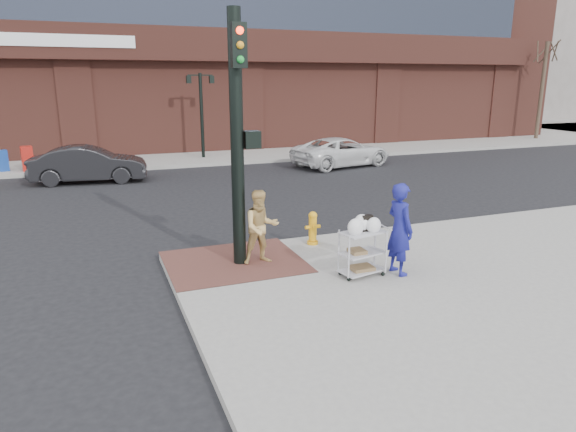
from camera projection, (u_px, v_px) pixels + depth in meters
name	position (u px, v px, depth m)	size (l,w,h in m)	color
ground	(276.00, 280.00, 10.19)	(220.00, 220.00, 0.00)	black
sidewalk_far	(286.00, 126.00, 43.37)	(65.00, 36.00, 0.15)	gray
brick_curb_ramp	(234.00, 262.00, 10.75)	(2.80, 2.40, 0.01)	#562F28
filler_block	(501.00, 31.00, 56.09)	(14.00, 20.00, 18.00)	slate
bare_tree_a	(548.00, 39.00, 31.83)	(1.80, 1.80, 7.20)	#382B21
lamp_post	(201.00, 106.00, 24.63)	(1.32, 0.22, 4.00)	black
traffic_signal_pole	(238.00, 133.00, 9.99)	(0.61, 0.51, 5.00)	black
woman_blue	(400.00, 229.00, 9.90)	(0.66, 0.43, 1.81)	navy
pedestrian_tan	(261.00, 227.00, 10.51)	(0.75, 0.59, 1.55)	tan
sedan_dark	(89.00, 164.00, 19.68)	(1.49, 4.26, 1.40)	black
minivan_white	(342.00, 152.00, 23.39)	(2.17, 4.71, 1.31)	silver
utility_cart	(362.00, 249.00, 9.88)	(0.94, 0.65, 1.20)	#ACABB1
fire_hydrant	(313.00, 227.00, 11.82)	(0.37, 0.26, 0.78)	orange
newsbox_red	(27.00, 159.00, 21.28)	(0.44, 0.40, 1.04)	#AE1B13
newsbox_blue	(2.00, 161.00, 21.30)	(0.37, 0.34, 0.89)	#173D98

